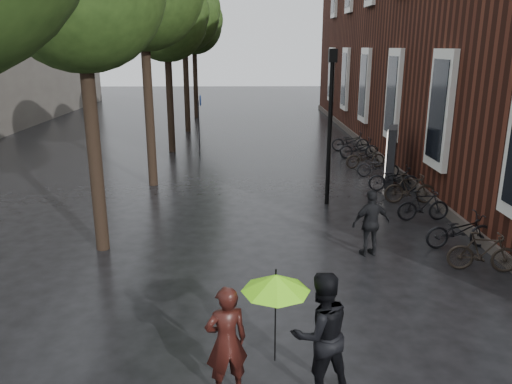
{
  "coord_description": "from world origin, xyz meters",
  "views": [
    {
      "loc": [
        -0.52,
        -4.64,
        4.86
      ],
      "look_at": [
        -0.27,
        7.48,
        1.31
      ],
      "focal_mm": 35.0,
      "sensor_mm": 36.0,
      "label": 1
    }
  ],
  "objects_px": {
    "parked_bicycles": "(388,173)",
    "lamp_post": "(330,113)",
    "pedestrian_walking": "(371,223)",
    "ad_lightbox": "(391,156)",
    "person_black": "(321,333)",
    "person_burgundy": "(226,342)"
  },
  "relations": [
    {
      "from": "pedestrian_walking",
      "to": "lamp_post",
      "type": "distance_m",
      "value": 4.6
    },
    {
      "from": "parked_bicycles",
      "to": "lamp_post",
      "type": "xyz_separation_m",
      "value": [
        -2.55,
        -2.16,
        2.46
      ]
    },
    {
      "from": "parked_bicycles",
      "to": "ad_lightbox",
      "type": "xyz_separation_m",
      "value": [
        0.11,
        0.2,
        0.6
      ]
    },
    {
      "from": "parked_bicycles",
      "to": "lamp_post",
      "type": "bearing_deg",
      "value": -139.73
    },
    {
      "from": "person_black",
      "to": "pedestrian_walking",
      "type": "height_order",
      "value": "person_black"
    },
    {
      "from": "person_burgundy",
      "to": "ad_lightbox",
      "type": "xyz_separation_m",
      "value": [
        5.54,
        11.39,
        0.2
      ]
    },
    {
      "from": "pedestrian_walking",
      "to": "parked_bicycles",
      "type": "xyz_separation_m",
      "value": [
        2.16,
        6.24,
        -0.36
      ]
    },
    {
      "from": "lamp_post",
      "to": "ad_lightbox",
      "type": "bearing_deg",
      "value": 41.54
    },
    {
      "from": "person_burgundy",
      "to": "parked_bicycles",
      "type": "bearing_deg",
      "value": -133.48
    },
    {
      "from": "parked_bicycles",
      "to": "lamp_post",
      "type": "height_order",
      "value": "lamp_post"
    },
    {
      "from": "person_burgundy",
      "to": "pedestrian_walking",
      "type": "relative_size",
      "value": 1.05
    },
    {
      "from": "person_burgundy",
      "to": "person_black",
      "type": "distance_m",
      "value": 1.35
    },
    {
      "from": "pedestrian_walking",
      "to": "ad_lightbox",
      "type": "relative_size",
      "value": 0.78
    },
    {
      "from": "person_black",
      "to": "parked_bicycles",
      "type": "xyz_separation_m",
      "value": [
        4.09,
        11.13,
        -0.48
      ]
    },
    {
      "from": "parked_bicycles",
      "to": "pedestrian_walking",
      "type": "bearing_deg",
      "value": -109.12
    },
    {
      "from": "parked_bicycles",
      "to": "person_black",
      "type": "bearing_deg",
      "value": -110.16
    },
    {
      "from": "ad_lightbox",
      "to": "lamp_post",
      "type": "distance_m",
      "value": 4.01
    },
    {
      "from": "ad_lightbox",
      "to": "parked_bicycles",
      "type": "bearing_deg",
      "value": -101.75
    },
    {
      "from": "parked_bicycles",
      "to": "person_burgundy",
      "type": "bearing_deg",
      "value": -115.88
    },
    {
      "from": "person_black",
      "to": "ad_lightbox",
      "type": "bearing_deg",
      "value": -128.58
    },
    {
      "from": "ad_lightbox",
      "to": "pedestrian_walking",
      "type": "bearing_deg",
      "value": -91.52
    },
    {
      "from": "pedestrian_walking",
      "to": "lamp_post",
      "type": "xyz_separation_m",
      "value": [
        -0.39,
        4.08,
        2.1
      ]
    }
  ]
}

